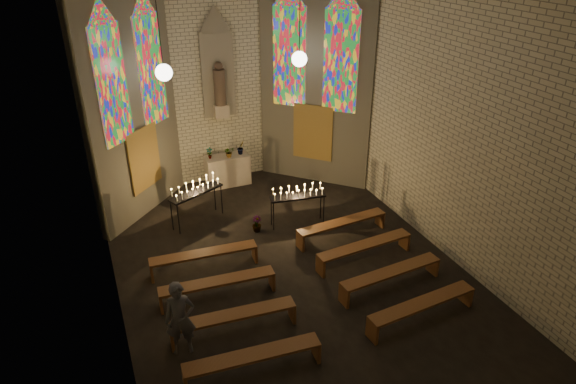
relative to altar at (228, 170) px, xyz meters
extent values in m
plane|color=black|center=(0.00, -5.45, -0.50)|extent=(12.00, 12.00, 0.00)
cube|color=beige|center=(0.00, 0.55, 3.00)|extent=(8.00, 0.02, 7.00)
cube|color=beige|center=(0.00, -11.45, 3.00)|extent=(8.00, 0.02, 7.00)
cube|color=beige|center=(-4.00, -5.45, 3.00)|extent=(0.02, 12.00, 7.00)
cube|color=beige|center=(4.00, -5.45, 3.00)|extent=(0.02, 12.00, 7.00)
cube|color=beige|center=(-2.75, -0.70, 3.00)|extent=(2.72, 2.72, 7.00)
cube|color=beige|center=(2.75, -0.70, 3.00)|extent=(2.72, 2.72, 7.00)
cube|color=#4C3F8C|center=(-3.21, -1.39, 3.50)|extent=(0.78, 0.78, 3.00)
cube|color=#4C3F8C|center=(-2.06, -0.24, 3.50)|extent=(0.78, 0.78, 3.00)
cube|color=#4C3F8C|center=(2.06, -0.24, 3.50)|extent=(0.78, 0.78, 3.00)
cube|color=#4C3F8C|center=(3.21, -1.39, 3.50)|extent=(0.78, 0.78, 3.00)
cube|color=brown|center=(-2.63, -0.82, 1.20)|extent=(0.95, 0.95, 1.80)
cube|color=brown|center=(2.63, -0.82, 1.20)|extent=(0.95, 0.95, 1.80)
cube|color=gray|center=(0.00, 0.47, 3.00)|extent=(1.00, 0.12, 2.60)
cone|color=gray|center=(0.00, 0.47, 4.65)|extent=(1.00, 1.00, 0.80)
cube|color=#BFB19B|center=(0.00, 0.33, 1.90)|extent=(0.45, 0.30, 0.40)
cylinder|color=#4F4036|center=(0.00, 0.33, 2.65)|extent=(0.36, 0.36, 1.10)
sphere|color=#4F4036|center=(0.00, 0.33, 3.30)|extent=(0.26, 0.26, 0.26)
sphere|color=white|center=(-1.90, -1.35, 3.70)|extent=(0.44, 0.44, 0.44)
cylinder|color=black|center=(-1.90, -1.35, 5.10)|extent=(0.02, 0.02, 2.80)
sphere|color=white|center=(1.90, -1.35, 3.70)|extent=(0.44, 0.44, 0.44)
cylinder|color=black|center=(1.90, -1.35, 5.10)|extent=(0.02, 0.02, 2.80)
cube|color=#BFB19B|center=(0.00, 0.00, 0.00)|extent=(1.40, 0.60, 1.00)
imported|color=#4C723F|center=(-0.55, 0.02, 0.68)|extent=(0.23, 0.20, 0.37)
imported|color=#4C723F|center=(0.05, -0.10, 0.67)|extent=(0.34, 0.31, 0.34)
imported|color=#4C723F|center=(0.47, -0.01, 0.72)|extent=(0.30, 0.28, 0.44)
imported|color=#4C723F|center=(-0.12, -3.10, -0.27)|extent=(0.26, 0.26, 0.46)
cube|color=black|center=(-1.49, -1.96, 0.44)|extent=(1.65, 1.03, 0.05)
cylinder|color=black|center=(-2.12, -2.42, -0.04)|extent=(0.03, 0.03, 0.92)
cylinder|color=black|center=(-0.73, -1.79, -0.04)|extent=(0.03, 0.03, 0.92)
cylinder|color=black|center=(-2.25, -2.14, -0.04)|extent=(0.03, 0.03, 0.92)
cylinder|color=black|center=(-0.85, -1.51, -0.04)|extent=(0.03, 0.03, 0.92)
cube|color=black|center=(1.07, -3.19, 0.39)|extent=(1.58, 0.59, 0.05)
cylinder|color=black|center=(0.33, -3.23, -0.07)|extent=(0.03, 0.03, 0.87)
cylinder|color=black|center=(1.76, -3.44, -0.07)|extent=(0.03, 0.03, 0.87)
cylinder|color=black|center=(0.38, -2.94, -0.07)|extent=(0.03, 0.03, 0.87)
cylinder|color=black|center=(1.81, -3.16, -0.07)|extent=(0.03, 0.03, 0.87)
cube|color=brown|center=(-1.90, -4.27, -0.03)|extent=(2.63, 0.57, 0.06)
cube|color=brown|center=(-3.17, -4.17, -0.26)|extent=(0.09, 0.37, 0.47)
cube|color=brown|center=(-0.63, -4.37, -0.26)|extent=(0.09, 0.37, 0.47)
cube|color=brown|center=(1.90, -4.27, -0.03)|extent=(2.63, 0.57, 0.06)
cube|color=brown|center=(0.63, -4.37, -0.26)|extent=(0.09, 0.37, 0.47)
cube|color=brown|center=(3.17, -4.17, -0.26)|extent=(0.09, 0.37, 0.47)
cube|color=brown|center=(-1.90, -5.47, -0.03)|extent=(2.63, 0.57, 0.06)
cube|color=brown|center=(-3.17, -5.37, -0.26)|extent=(0.09, 0.37, 0.47)
cube|color=brown|center=(-0.63, -5.57, -0.26)|extent=(0.09, 0.37, 0.47)
cube|color=brown|center=(1.90, -5.47, -0.03)|extent=(2.63, 0.57, 0.06)
cube|color=brown|center=(0.63, -5.57, -0.26)|extent=(0.09, 0.37, 0.47)
cube|color=brown|center=(3.17, -5.37, -0.26)|extent=(0.09, 0.37, 0.47)
cube|color=brown|center=(-1.90, -6.67, -0.03)|extent=(2.63, 0.57, 0.06)
cube|color=brown|center=(-3.17, -6.57, -0.26)|extent=(0.09, 0.37, 0.47)
cube|color=brown|center=(-0.63, -6.77, -0.26)|extent=(0.09, 0.37, 0.47)
cube|color=brown|center=(1.90, -6.67, -0.03)|extent=(2.63, 0.57, 0.06)
cube|color=brown|center=(0.63, -6.77, -0.26)|extent=(0.09, 0.37, 0.47)
cube|color=brown|center=(3.17, -6.57, -0.26)|extent=(0.09, 0.37, 0.47)
cube|color=brown|center=(-1.90, -7.87, -0.03)|extent=(2.63, 0.57, 0.06)
cube|color=brown|center=(-3.17, -7.77, -0.26)|extent=(0.09, 0.37, 0.47)
cube|color=brown|center=(-0.63, -7.97, -0.26)|extent=(0.09, 0.37, 0.47)
cube|color=brown|center=(1.90, -7.87, -0.03)|extent=(2.63, 0.57, 0.06)
cube|color=brown|center=(0.63, -7.97, -0.26)|extent=(0.09, 0.37, 0.47)
cube|color=brown|center=(3.17, -7.77, -0.26)|extent=(0.09, 0.37, 0.47)
imported|color=#474850|center=(-2.99, -6.76, 0.31)|extent=(0.65, 0.49, 1.63)
camera|label=1|loc=(-4.02, -14.61, 7.10)|focal=32.00mm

